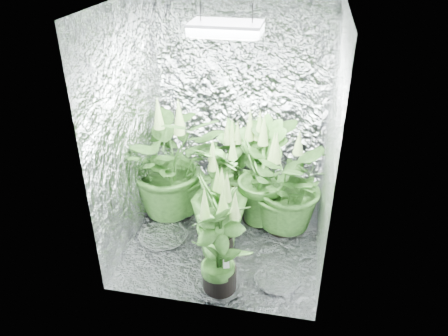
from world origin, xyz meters
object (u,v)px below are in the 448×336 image
plant_f (220,248)px  plant_g (218,218)px  plant_c (260,175)px  plant_e (286,185)px  grow_lamp (226,28)px  plant_d (219,193)px  circulation_fan (297,193)px  plant_b (237,164)px  plant_a (171,162)px

plant_f → plant_g: bearing=103.3°
plant_c → plant_e: size_ratio=1.05×
grow_lamp → plant_e: (0.49, 0.23, -1.35)m
plant_c → plant_e: plant_c is taller
plant_d → circulation_fan: size_ratio=2.61×
plant_c → plant_f: (-0.17, -0.97, -0.07)m
grow_lamp → plant_b: 1.54m
plant_f → plant_g: plant_f is taller
plant_a → plant_d: size_ratio=1.30×
plant_a → plant_d: 0.58m
plant_c → plant_f: bearing=-99.9°
plant_e → grow_lamp: bearing=-155.2°
plant_c → plant_f: size_ratio=1.16×
plant_b → plant_e: plant_e is taller
plant_c → plant_d: (-0.31, -0.30, -0.04)m
plant_a → plant_c: size_ratio=1.17×
plant_f → plant_d: bearing=102.0°
plant_e → circulation_fan: (0.11, 0.38, -0.32)m
grow_lamp → plant_f: grow_lamp is taller
plant_d → plant_f: size_ratio=1.05×
grow_lamp → plant_g: (-0.02, -0.24, -1.44)m
grow_lamp → circulation_fan: (0.60, 0.61, -1.67)m
plant_e → circulation_fan: 0.51m
plant_f → circulation_fan: 1.38m
plant_e → plant_d: bearing=-160.6°
plant_e → plant_f: bearing=-115.3°
plant_b → grow_lamp: bearing=-88.8°
plant_b → circulation_fan: bearing=-0.6°
plant_d → plant_e: size_ratio=0.95×
plant_a → plant_c: bearing=2.7°
plant_e → plant_b: bearing=142.0°
plant_g → plant_b: bearing=89.7°
plant_e → plant_g: 0.69m
grow_lamp → plant_a: (-0.57, 0.30, -1.28)m
grow_lamp → plant_c: (0.25, 0.33, -1.34)m
plant_d → plant_g: 0.28m
plant_g → plant_d: bearing=100.0°
plant_b → plant_f: size_ratio=1.00×
circulation_fan → plant_g: bearing=-144.6°
plant_a → circulation_fan: plant_a is taller
grow_lamp → plant_f: 1.55m
plant_b → circulation_fan: size_ratio=2.48×
plant_f → circulation_fan: plant_f is taller
plant_b → plant_g: size_ratio=1.07×
plant_c → circulation_fan: size_ratio=2.89×
plant_b → plant_d: bearing=-95.1°
plant_a → plant_e: size_ratio=1.24×
plant_g → circulation_fan: bearing=54.2°
plant_a → plant_f: bearing=-55.4°
plant_a → grow_lamp: bearing=-27.5°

